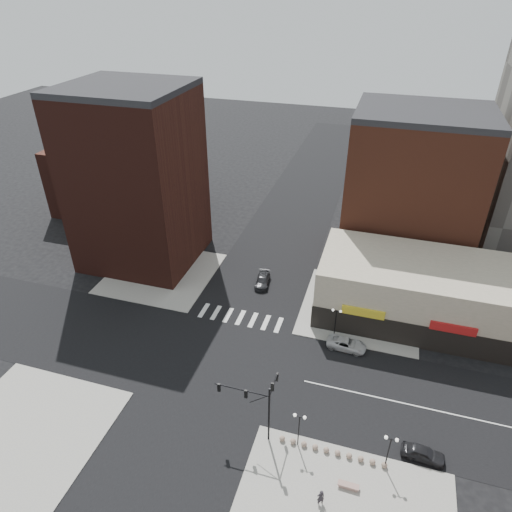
% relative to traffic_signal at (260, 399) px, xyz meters
% --- Properties ---
extents(ground, '(240.00, 240.00, 0.00)m').
position_rel_traffic_signal_xyz_m(ground, '(-7.24, 7.83, -4.96)').
color(ground, black).
rests_on(ground, ground).
extents(road_ew, '(200.00, 14.00, 0.02)m').
position_rel_traffic_signal_xyz_m(road_ew, '(-7.24, 7.83, -4.95)').
color(road_ew, black).
rests_on(road_ew, ground).
extents(road_ns, '(14.00, 200.00, 0.02)m').
position_rel_traffic_signal_xyz_m(road_ns, '(-7.24, 7.83, -4.95)').
color(road_ns, black).
rests_on(road_ns, ground).
extents(sidewalk_nw, '(15.00, 15.00, 0.12)m').
position_rel_traffic_signal_xyz_m(sidewalk_nw, '(-21.74, 22.33, -4.90)').
color(sidewalk_nw, gray).
rests_on(sidewalk_nw, ground).
extents(sidewalk_ne, '(15.00, 15.00, 0.12)m').
position_rel_traffic_signal_xyz_m(sidewalk_ne, '(7.26, 22.33, -4.90)').
color(sidewalk_ne, gray).
rests_on(sidewalk_ne, ground).
extents(sidewalk_sw, '(15.00, 15.00, 0.12)m').
position_rel_traffic_signal_xyz_m(sidewalk_sw, '(-21.74, -6.67, -4.90)').
color(sidewalk_sw, gray).
rests_on(sidewalk_sw, ground).
extents(building_nw, '(16.00, 15.00, 25.00)m').
position_rel_traffic_signal_xyz_m(building_nw, '(-26.24, 26.33, 7.54)').
color(building_nw, '#381711').
rests_on(building_nw, ground).
extents(building_nw_low, '(20.00, 18.00, 12.00)m').
position_rel_traffic_signal_xyz_m(building_nw_low, '(-39.24, 41.83, 1.04)').
color(building_nw_low, '#381711').
rests_on(building_nw_low, ground).
extents(building_ne_midrise, '(18.00, 15.00, 22.00)m').
position_rel_traffic_signal_xyz_m(building_ne_midrise, '(11.76, 37.33, 6.04)').
color(building_ne_midrise, brown).
rests_on(building_ne_midrise, ground).
extents(building_ne_row, '(24.20, 12.20, 8.00)m').
position_rel_traffic_signal_xyz_m(building_ne_row, '(13.76, 22.83, -1.66)').
color(building_ne_row, '#C3B59B').
rests_on(building_ne_row, ground).
extents(traffic_signal, '(5.59, 3.09, 7.77)m').
position_rel_traffic_signal_xyz_m(traffic_signal, '(0.00, 0.00, 0.00)').
color(traffic_signal, black).
rests_on(traffic_signal, ground).
extents(street_lamp_se_a, '(1.22, 0.32, 4.16)m').
position_rel_traffic_signal_xyz_m(street_lamp_se_a, '(3.76, -0.17, -1.67)').
color(street_lamp_se_a, black).
rests_on(street_lamp_se_a, sidewalk_se).
extents(street_lamp_se_b, '(1.22, 0.32, 4.16)m').
position_rel_traffic_signal_xyz_m(street_lamp_se_b, '(11.76, -0.17, -1.67)').
color(street_lamp_se_b, black).
rests_on(street_lamp_se_b, sidewalk_se).
extents(street_lamp_ne, '(1.22, 0.32, 4.16)m').
position_rel_traffic_signal_xyz_m(street_lamp_ne, '(4.76, 15.83, -1.67)').
color(street_lamp_ne, black).
rests_on(street_lamp_ne, sidewalk_ne).
extents(bollard_row, '(9.99, 0.54, 0.54)m').
position_rel_traffic_signal_xyz_m(bollard_row, '(6.99, -0.17, -4.57)').
color(bollard_row, gray).
rests_on(bollard_row, sidewalk_se).
extents(white_suv, '(4.76, 2.41, 1.29)m').
position_rel_traffic_signal_xyz_m(white_suv, '(6.46, 14.33, -4.32)').
color(white_suv, silver).
rests_on(white_suv, ground).
extents(dark_sedan_east, '(4.00, 1.85, 1.33)m').
position_rel_traffic_signal_xyz_m(dark_sedan_east, '(15.01, 1.83, -4.30)').
color(dark_sedan_east, black).
rests_on(dark_sedan_east, ground).
extents(dark_sedan_north, '(2.35, 4.66, 1.30)m').
position_rel_traffic_signal_xyz_m(dark_sedan_north, '(-6.66, 24.00, -4.31)').
color(dark_sedan_north, black).
rests_on(dark_sedan_north, ground).
extents(pedestrian, '(0.76, 0.66, 1.75)m').
position_rel_traffic_signal_xyz_m(pedestrian, '(6.77, -5.12, -3.97)').
color(pedestrian, '#28242A').
rests_on(pedestrian, sidewalk_se).
extents(stone_bench, '(1.84, 0.59, 0.43)m').
position_rel_traffic_signal_xyz_m(stone_bench, '(8.86, -3.05, -4.61)').
color(stone_bench, '#A47C71').
rests_on(stone_bench, sidewalk_se).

